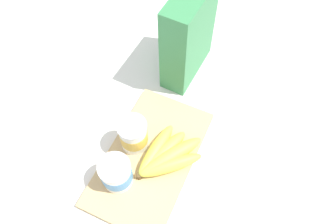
% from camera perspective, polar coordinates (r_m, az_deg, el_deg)
% --- Properties ---
extents(ground_plane, '(2.40, 2.40, 0.00)m').
position_cam_1_polar(ground_plane, '(0.81, -3.18, -8.40)').
color(ground_plane, silver).
extents(cutting_board, '(0.36, 0.20, 0.02)m').
position_cam_1_polar(cutting_board, '(0.80, -3.21, -8.19)').
color(cutting_board, tan).
rests_on(cutting_board, ground_plane).
extents(cereal_box, '(0.20, 0.08, 0.27)m').
position_cam_1_polar(cereal_box, '(0.86, 3.68, 13.52)').
color(cereal_box, '#38844C').
rests_on(cereal_box, ground_plane).
extents(yogurt_cup_front, '(0.07, 0.07, 0.08)m').
position_cam_1_polar(yogurt_cup_front, '(0.74, -9.26, -10.82)').
color(yogurt_cup_front, white).
rests_on(yogurt_cup_front, cutting_board).
extents(yogurt_cup_back, '(0.07, 0.07, 0.09)m').
position_cam_1_polar(yogurt_cup_back, '(0.77, -6.21, -4.12)').
color(yogurt_cup_back, white).
rests_on(yogurt_cup_back, cutting_board).
extents(banana_bunch, '(0.17, 0.14, 0.04)m').
position_cam_1_polar(banana_bunch, '(0.77, -0.44, -7.90)').
color(banana_bunch, yellow).
rests_on(banana_bunch, cutting_board).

